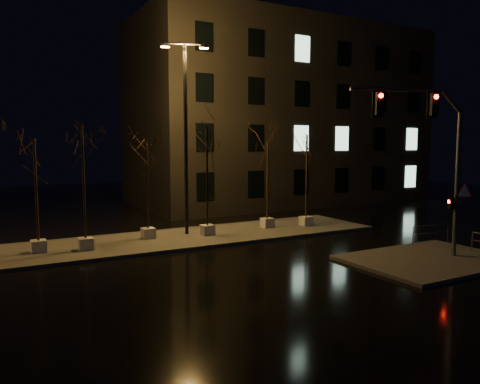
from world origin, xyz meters
TOP-DOWN VIEW (x-y plane):
  - ground at (0.00, 0.00)m, footprint 90.00×90.00m
  - median at (0.00, 6.00)m, footprint 22.00×5.00m
  - sidewalk_corner at (7.50, -3.50)m, footprint 7.00×5.00m
  - building at (14.00, 18.00)m, footprint 25.00×12.00m
  - tree_0 at (-7.17, 5.93)m, footprint 1.80×1.80m
  - tree_1 at (-5.19, 5.42)m, footprint 1.80×1.80m
  - tree_2 at (-1.82, 6.53)m, footprint 1.80×1.80m
  - tree_3 at (1.28, 5.88)m, footprint 1.80×1.80m
  - tree_4 at (5.37, 6.28)m, footprint 1.80×1.80m
  - tree_5 at (7.76, 5.69)m, footprint 1.80×1.80m
  - traffic_signal_mast at (7.71, -3.31)m, footprint 5.62×2.02m
  - streetlight_main at (0.43, 6.72)m, footprint 2.49×1.12m
  - guard_rail_a at (10.00, -1.50)m, footprint 2.13×0.42m

SIDE VIEW (x-z plane):
  - ground at x=0.00m, z-range 0.00..0.00m
  - median at x=0.00m, z-range 0.00..0.15m
  - sidewalk_corner at x=7.50m, z-range 0.00..0.15m
  - guard_rail_a at x=10.00m, z-range 0.29..1.23m
  - tree_4 at x=5.37m, z-range 1.47..6.59m
  - tree_2 at x=-1.82m, z-range 1.50..6.72m
  - tree_0 at x=-7.17m, z-range 1.52..6.81m
  - tree_5 at x=7.76m, z-range 1.60..7.23m
  - tree_1 at x=-5.19m, z-range 1.69..7.63m
  - tree_3 at x=1.28m, z-range 1.69..7.65m
  - traffic_signal_mast at x=7.71m, z-range 1.28..8.50m
  - streetlight_main at x=0.43m, z-range 0.94..11.16m
  - building at x=14.00m, z-range 0.00..15.00m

